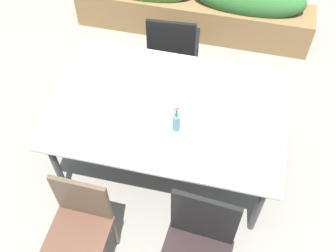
% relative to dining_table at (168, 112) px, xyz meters
% --- Properties ---
extents(ground_plane, '(12.00, 12.00, 0.00)m').
position_rel_dining_table_xyz_m(ground_plane, '(0.03, 0.01, -0.69)').
color(ground_plane, gray).
extents(dining_table, '(1.78, 1.15, 0.74)m').
position_rel_dining_table_xyz_m(dining_table, '(0.00, 0.00, 0.00)').
color(dining_table, '#B2C6C1').
rests_on(dining_table, ground).
extents(chair_near_left, '(0.41, 0.41, 0.90)m').
position_rel_dining_table_xyz_m(chair_near_left, '(-0.40, -0.95, -0.17)').
color(chair_near_left, '#523427').
rests_on(chair_near_left, ground).
extents(chair_far_side, '(0.49, 0.49, 0.87)m').
position_rel_dining_table_xyz_m(chair_far_side, '(-0.16, 0.94, -0.20)').
color(chair_far_side, black).
rests_on(chair_far_side, ground).
extents(chair_near_right, '(0.49, 0.49, 0.98)m').
position_rel_dining_table_xyz_m(chair_near_right, '(0.41, -0.93, -0.15)').
color(chair_near_right, black).
rests_on(chair_near_right, ground).
extents(flower_vase, '(0.05, 0.05, 0.28)m').
position_rel_dining_table_xyz_m(flower_vase, '(0.10, -0.18, 0.18)').
color(flower_vase, slate).
rests_on(flower_vase, dining_table).
extents(planter_box, '(2.55, 0.39, 0.74)m').
position_rel_dining_table_xyz_m(planter_box, '(-0.11, 1.72, -0.34)').
color(planter_box, brown).
rests_on(planter_box, ground).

